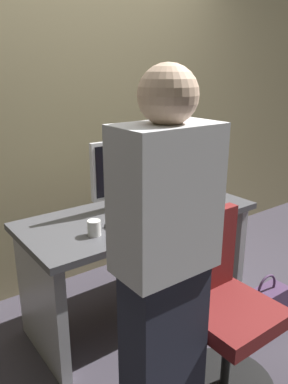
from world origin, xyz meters
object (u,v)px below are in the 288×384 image
(monitor, at_px, (129,170))
(mouse, at_px, (175,210))
(book_stack, at_px, (179,188))
(desk, at_px, (139,245))
(keyboard, at_px, (141,221))
(handbag, at_px, (264,308))
(person_at_desk, at_px, (165,270))
(cup_near_keyboard, at_px, (94,228))
(office_chair, at_px, (221,313))

(monitor, height_order, mouse, monitor)
(monitor, height_order, book_stack, monitor)
(desk, xyz_separation_m, monitor, (0.00, 0.11, 0.48))
(desk, distance_m, mouse, 0.33)
(keyboard, xyz_separation_m, handbag, (0.66, -0.46, -0.62))
(handbag, bearing_deg, keyboard, 145.04)
(desk, distance_m, person_at_desk, 0.95)
(cup_near_keyboard, bearing_deg, desk, 18.41)
(desk, bearing_deg, person_at_desk, -119.36)
(office_chair, xyz_separation_m, keyboard, (-0.07, 0.59, 0.33))
(keyboard, relative_size, cup_near_keyboard, 4.94)
(desk, height_order, cup_near_keyboard, cup_near_keyboard)
(office_chair, relative_size, person_at_desk, 0.57)
(desk, relative_size, person_at_desk, 0.91)
(mouse, distance_m, handbag, 0.87)
(book_stack, bearing_deg, office_chair, -117.82)
(monitor, distance_m, mouse, 0.39)
(office_chair, xyz_separation_m, monitor, (0.02, 0.85, 0.57))
(office_chair, distance_m, mouse, 0.72)
(office_chair, relative_size, keyboard, 2.19)
(person_at_desk, xyz_separation_m, book_stack, (0.86, 0.88, -0.04))
(desk, height_order, keyboard, keyboard)
(mouse, bearing_deg, monitor, 126.53)
(keyboard, xyz_separation_m, cup_near_keyboard, (-0.31, 0.01, 0.03))
(handbag, bearing_deg, mouse, 129.08)
(desk, relative_size, keyboard, 3.48)
(monitor, xyz_separation_m, mouse, (0.18, -0.24, -0.24))
(desk, bearing_deg, mouse, -35.34)
(person_at_desk, distance_m, keyboard, 0.73)
(monitor, relative_size, cup_near_keyboard, 6.21)
(person_at_desk, distance_m, mouse, 0.90)
(monitor, distance_m, handbag, 1.26)
(monitor, height_order, cup_near_keyboard, monitor)
(desk, height_order, handbag, desk)
(person_at_desk, distance_m, book_stack, 1.23)
(person_at_desk, xyz_separation_m, keyboard, (0.35, 0.64, -0.09))
(person_at_desk, bearing_deg, mouse, 46.16)
(person_at_desk, relative_size, book_stack, 7.39)
(cup_near_keyboard, relative_size, handbag, 0.23)
(person_at_desk, height_order, mouse, person_at_desk)
(desk, xyz_separation_m, person_at_desk, (-0.44, -0.78, 0.32))
(office_chair, distance_m, cup_near_keyboard, 0.80)
(cup_near_keyboard, height_order, book_stack, book_stack)
(mouse, xyz_separation_m, handbag, (0.38, -0.47, -0.63))
(desk, bearing_deg, cup_near_keyboard, -161.59)
(monitor, xyz_separation_m, handbag, (0.56, -0.71, -0.87))
(desk, xyz_separation_m, handbag, (0.57, -0.60, -0.38))
(monitor, bearing_deg, office_chair, -91.60)
(keyboard, relative_size, book_stack, 1.94)
(book_stack, relative_size, handbag, 0.59)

